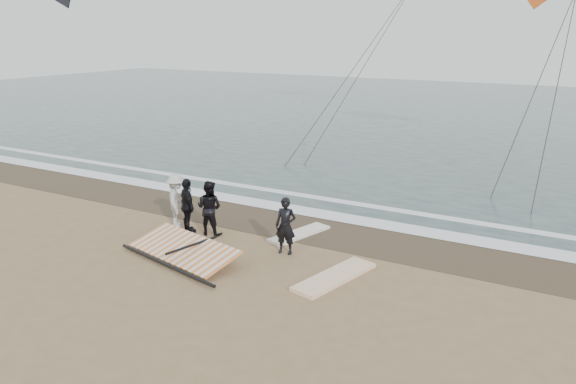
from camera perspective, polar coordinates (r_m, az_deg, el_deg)
name	(u,v)px	position (r m, az deg, el deg)	size (l,w,h in m)	color
ground	(242,282)	(14.59, -4.68, -9.12)	(120.00, 120.00, 0.00)	#8C704C
sea	(488,115)	(44.94, 19.64, 7.34)	(120.00, 54.00, 0.02)	#233838
wet_sand	(320,229)	(18.19, 3.25, -3.82)	(120.00, 2.80, 0.01)	#4C3D2B
foam_near	(338,217)	(19.39, 5.08, -2.51)	(120.00, 0.90, 0.01)	white
foam_far	(357,204)	(20.87, 7.01, -1.19)	(120.00, 0.45, 0.01)	white
man_main	(286,226)	(16.03, -0.25, -3.46)	(0.61, 0.40, 1.67)	black
board_white	(335,277)	(14.77, 4.76, -8.57)	(0.75, 2.68, 0.11)	white
board_cream	(299,234)	(17.67, 1.15, -4.27)	(0.60, 2.26, 0.09)	white
trio_cluster	(190,204)	(18.13, -9.96, -1.22)	(2.45, 1.41, 1.76)	black
sail_rig	(185,250)	(16.31, -10.40, -5.79)	(3.99, 2.43, 0.49)	black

